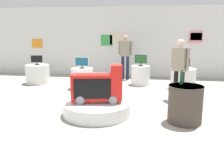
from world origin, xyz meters
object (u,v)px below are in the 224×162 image
tv_on_far_right (82,62)px  bottle_on_side_table (181,79)px  tv_on_right_rear (37,60)px  shopper_browsing_near_truck (180,65)px  display_pedestal_far_right (82,78)px  display_pedestal_right_rear (38,74)px  main_display_pedestal (97,108)px  display_pedestal_left_rear (140,75)px  shopper_browsing_rear (125,54)px  novelty_firetruck_tv (98,87)px  tv_on_left_rear (141,60)px  display_pedestal_center_rear (183,79)px  side_table_round (185,104)px  tv_on_center_rear (184,63)px

tv_on_far_right → bottle_on_side_table: bottle_on_side_table is taller
tv_on_right_rear → shopper_browsing_near_truck: (4.91, -1.59, 0.11)m
display_pedestal_far_right → display_pedestal_right_rear: bearing=162.3°
tv_on_right_rear → tv_on_far_right: bearing=-17.7°
main_display_pedestal → display_pedestal_left_rear: 3.52m
display_pedestal_far_right → shopper_browsing_rear: 2.30m
novelty_firetruck_tv → tv_on_right_rear: size_ratio=2.99×
main_display_pedestal → tv_on_far_right: bearing=112.4°
bottle_on_side_table → display_pedestal_left_rear: bearing=105.1°
tv_on_left_rear → display_pedestal_center_rear: (1.43, -0.43, -0.56)m
display_pedestal_far_right → side_table_round: (2.95, -2.72, 0.06)m
side_table_round → tv_on_left_rear: bearing=105.9°
shopper_browsing_near_truck → main_display_pedestal: bearing=-142.8°
shopper_browsing_near_truck → tv_on_left_rear: bearing=120.5°
display_pedestal_center_rear → shopper_browsing_rear: bearing=147.6°
tv_on_center_rear → side_table_round: 3.23m
shopper_browsing_near_truck → shopper_browsing_rear: size_ratio=0.96×
tv_on_center_rear → display_pedestal_far_right: (-3.35, -0.45, -0.52)m
shopper_browsing_near_truck → tv_on_right_rear: bearing=162.1°
tv_on_left_rear → tv_on_center_rear: 1.50m
tv_on_left_rear → display_pedestal_far_right: bearing=-155.1°
main_display_pedestal → bottle_on_side_table: 1.99m
main_display_pedestal → tv_on_left_rear: 3.59m
display_pedestal_far_right → tv_on_left_rear: bearing=24.9°
novelty_firetruck_tv → side_table_round: novelty_firetruck_tv is taller
display_pedestal_left_rear → tv_on_center_rear: (1.43, -0.44, 0.52)m
display_pedestal_center_rear → tv_on_center_rear: size_ratio=2.10×
display_pedestal_right_rear → tv_on_far_right: bearing=-17.8°
side_table_round → display_pedestal_far_right: bearing=137.3°
display_pedestal_left_rear → display_pedestal_right_rear: size_ratio=0.80×
tv_on_left_rear → tv_on_far_right: size_ratio=0.92×
display_pedestal_right_rear → shopper_browsing_rear: size_ratio=0.49×
novelty_firetruck_tv → display_pedestal_far_right: size_ratio=1.61×
novelty_firetruck_tv → side_table_round: size_ratio=1.48×
side_table_round → bottle_on_side_table: bottle_on_side_table is taller
side_table_round → bottle_on_side_table: size_ratio=2.54×
main_display_pedestal → novelty_firetruck_tv: 0.50m
display_pedestal_left_rear → shopper_browsing_rear: size_ratio=0.39×
display_pedestal_center_rear → bottle_on_side_table: (-0.49, -3.07, 0.57)m
side_table_round → shopper_browsing_near_truck: shopper_browsing_near_truck is taller
tv_on_center_rear → side_table_round: tv_on_center_rear is taller
tv_on_center_rear → display_pedestal_left_rear: bearing=162.9°
tv_on_left_rear → shopper_browsing_rear: shopper_browsing_rear is taller
main_display_pedestal → display_pedestal_far_right: bearing=112.4°
display_pedestal_center_rear → shopper_browsing_near_truck: shopper_browsing_near_truck is taller
display_pedestal_right_rear → shopper_browsing_near_truck: 5.20m
display_pedestal_center_rear → shopper_browsing_near_truck: (-0.32, -1.45, 0.64)m
tv_on_left_rear → novelty_firetruck_tv: bearing=-104.2°
tv_on_center_rear → novelty_firetruck_tv: bearing=-127.7°
display_pedestal_center_rear → bottle_on_side_table: bottle_on_side_table is taller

